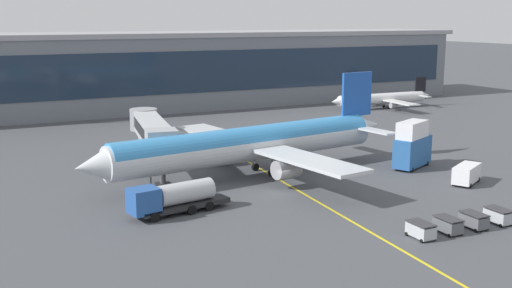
{
  "coord_description": "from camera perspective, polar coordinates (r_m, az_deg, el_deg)",
  "views": [
    {
      "loc": [
        -33.49,
        -60.46,
        19.7
      ],
      "look_at": [
        0.0,
        6.71,
        4.5
      ],
      "focal_mm": 44.01,
      "sensor_mm": 36.0,
      "label": 1
    }
  ],
  "objects": [
    {
      "name": "commuter_jet_far",
      "position": [
        140.43,
        11.41,
        4.08
      ],
      "size": [
        25.92,
        20.61,
        6.54
      ],
      "color": "white",
      "rests_on": "ground_plane"
    },
    {
      "name": "fuel_tanker",
      "position": [
        64.32,
        -7.56,
        -4.86
      ],
      "size": [
        11.06,
        4.23,
        3.25
      ],
      "color": "#232326",
      "rests_on": "ground_plane"
    },
    {
      "name": "catering_lift",
      "position": [
        85.63,
        14.03,
        -0.1
      ],
      "size": [
        7.22,
        5.15,
        6.3
      ],
      "color": "#285B9E",
      "rests_on": "ground_plane"
    },
    {
      "name": "terminal_building",
      "position": [
        136.02,
        -16.88,
        6.14
      ],
      "size": [
        188.61,
        22.36,
        16.5
      ],
      "color": "slate",
      "rests_on": "ground_plane"
    },
    {
      "name": "baggage_cart_1",
      "position": [
        61.34,
        17.05,
        -7.04
      ],
      "size": [
        1.65,
        2.67,
        1.48
      ],
      "color": "#595B60",
      "rests_on": "ground_plane"
    },
    {
      "name": "ground_plane",
      "position": [
        71.87,
        2.39,
        -4.47
      ],
      "size": [
        700.0,
        700.0,
        0.0
      ],
      "primitive_type": "plane",
      "color": "#47494F"
    },
    {
      "name": "crew_van",
      "position": [
        79.45,
        18.58,
        -2.54
      ],
      "size": [
        5.4,
        4.24,
        2.3
      ],
      "color": "white",
      "rests_on": "ground_plane"
    },
    {
      "name": "baggage_cart_3",
      "position": [
        65.72,
        21.18,
        -6.08
      ],
      "size": [
        1.65,
        2.67,
        1.48
      ],
      "color": "#B2B7BC",
      "rests_on": "ground_plane"
    },
    {
      "name": "main_airliner",
      "position": [
        78.56,
        -0.48,
        0.04
      ],
      "size": [
        45.27,
        36.04,
        12.19
      ],
      "color": "silver",
      "rests_on": "ground_plane"
    },
    {
      "name": "jet_bridge",
      "position": [
        83.63,
        -9.5,
        1.26
      ],
      "size": [
        6.87,
        20.9,
        6.85
      ],
      "color": "#B2B7BC",
      "rests_on": "ground_plane"
    },
    {
      "name": "baggage_cart_0",
      "position": [
        59.29,
        14.75,
        -7.55
      ],
      "size": [
        1.65,
        2.67,
        1.48
      ],
      "color": "#B2B7BC",
      "rests_on": "ground_plane"
    },
    {
      "name": "baggage_cart_2",
      "position": [
        63.49,
        19.18,
        -6.55
      ],
      "size": [
        1.65,
        2.67,
        1.48
      ],
      "color": "#595B60",
      "rests_on": "ground_plane"
    },
    {
      "name": "apron_lead_in_line",
      "position": [
        74.63,
        3.2,
        -3.87
      ],
      "size": [
        6.46,
        79.79,
        0.01
      ],
      "primitive_type": "cube",
      "rotation": [
        0.0,
        0.0,
        -0.08
      ],
      "color": "yellow",
      "rests_on": "ground_plane"
    }
  ]
}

